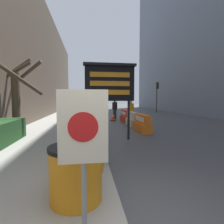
# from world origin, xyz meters

# --- Properties ---
(building_left_facade) EXTENTS (0.40, 50.40, 10.74)m
(building_left_facade) POSITION_xyz_m (-4.40, 9.80, 5.37)
(building_left_facade) COLOR brown
(building_left_facade) RESTS_ON ground_plane
(bare_tree) EXTENTS (2.11, 2.54, 3.62)m
(bare_tree) POSITION_xyz_m (-3.63, 6.57, 2.00)
(bare_tree) COLOR #4C3D2D
(bare_tree) RESTS_ON sidewalk_left
(barrel_drum_foreground) EXTENTS (0.85, 0.85, 0.87)m
(barrel_drum_foreground) POSITION_xyz_m (-0.69, 0.77, 0.57)
(barrel_drum_foreground) COLOR orange
(barrel_drum_foreground) RESTS_ON sidewalk_left
(barrel_drum_middle) EXTENTS (0.85, 0.85, 0.87)m
(barrel_drum_middle) POSITION_xyz_m (-0.56, 1.88, 0.57)
(barrel_drum_middle) COLOR orange
(barrel_drum_middle) RESTS_ON sidewalk_left
(barrel_drum_back) EXTENTS (0.85, 0.85, 0.87)m
(barrel_drum_back) POSITION_xyz_m (-0.68, 2.99, 0.57)
(barrel_drum_back) COLOR orange
(barrel_drum_back) RESTS_ON sidewalk_left
(warning_sign) EXTENTS (0.56, 0.08, 1.70)m
(warning_sign) POSITION_xyz_m (-0.55, 0.01, 1.30)
(warning_sign) COLOR gray
(warning_sign) RESTS_ON sidewalk_left
(message_board) EXTENTS (2.16, 0.36, 3.19)m
(message_board) POSITION_xyz_m (0.44, 5.29, 2.38)
(message_board) COLOR black
(message_board) RESTS_ON ground_plane
(jersey_barrier_orange_near) EXTENTS (0.52, 1.76, 0.92)m
(jersey_barrier_orange_near) POSITION_xyz_m (2.43, 7.01, 0.41)
(jersey_barrier_orange_near) COLOR orange
(jersey_barrier_orange_near) RESTS_ON ground_plane
(jersey_barrier_cream) EXTENTS (0.57, 1.66, 0.89)m
(jersey_barrier_cream) POSITION_xyz_m (2.43, 9.12, 0.39)
(jersey_barrier_cream) COLOR beige
(jersey_barrier_cream) RESTS_ON ground_plane
(jersey_barrier_red_striped) EXTENTS (0.60, 1.70, 0.90)m
(jersey_barrier_red_striped) POSITION_xyz_m (2.43, 11.03, 0.40)
(jersey_barrier_red_striped) COLOR red
(jersey_barrier_red_striped) RESTS_ON ground_plane
(traffic_cone_near) EXTENTS (0.40, 0.40, 0.71)m
(traffic_cone_near) POSITION_xyz_m (1.56, 11.85, 0.35)
(traffic_cone_near) COLOR black
(traffic_cone_near) RESTS_ON ground_plane
(traffic_light_near_curb) EXTENTS (0.28, 0.45, 3.71)m
(traffic_light_near_curb) POSITION_xyz_m (0.43, 16.28, 2.70)
(traffic_light_near_curb) COLOR #2D2D30
(traffic_light_near_curb) RESTS_ON ground_plane
(traffic_light_far_side) EXTENTS (0.28, 0.45, 3.88)m
(traffic_light_far_side) POSITION_xyz_m (8.40, 19.42, 2.82)
(traffic_light_far_side) COLOR #2D2D30
(traffic_light_far_side) RESTS_ON ground_plane
(pedestrian_worker) EXTENTS (0.44, 0.28, 1.62)m
(pedestrian_worker) POSITION_xyz_m (2.87, 11.21, 0.96)
(pedestrian_worker) COLOR #333338
(pedestrian_worker) RESTS_ON ground_plane
(pedestrian_passerby) EXTENTS (0.47, 0.52, 1.71)m
(pedestrian_passerby) POSITION_xyz_m (1.88, 12.91, 1.01)
(pedestrian_passerby) COLOR #23283D
(pedestrian_passerby) RESTS_ON ground_plane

